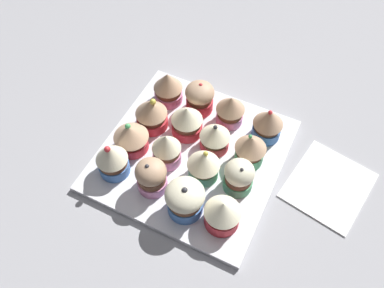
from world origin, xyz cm
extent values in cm
cube|color=#9E9EA3|center=(0.00, 0.00, -1.50)|extent=(180.00, 180.00, 3.00)
cube|color=silver|center=(0.00, 0.00, 0.60)|extent=(33.02, 33.02, 1.20)
cylinder|color=#477AC6|center=(-11.12, -9.72, 2.43)|extent=(5.65, 5.65, 2.46)
cylinder|color=brown|center=(-11.12, -9.72, 4.40)|extent=(5.23, 5.23, 1.48)
cone|color=#F4EDC6|center=(-11.12, -9.72, 7.10)|extent=(5.78, 5.78, 3.91)
sphere|color=red|center=(-11.02, -10.19, 8.89)|extent=(1.11, 1.11, 1.11)
cylinder|color=pink|center=(-3.18, -9.56, 2.37)|extent=(5.39, 5.39, 2.34)
cylinder|color=brown|center=(-3.18, -9.56, 4.26)|extent=(4.94, 4.94, 1.43)
ellipsoid|color=tan|center=(-3.18, -9.56, 6.22)|extent=(5.54, 5.54, 4.16)
sphere|color=#333338|center=(-3.53, -9.84, 8.19)|extent=(0.77, 0.77, 0.77)
cylinder|color=#477AC6|center=(4.09, -11.01, 2.58)|extent=(6.17, 6.17, 2.76)
cylinder|color=brown|center=(4.09, -11.01, 4.64)|extent=(5.74, 5.74, 1.36)
ellipsoid|color=#F4EDC6|center=(4.09, -11.01, 6.51)|extent=(6.76, 6.76, 3.96)
sphere|color=#333338|center=(4.16, -11.17, 8.33)|extent=(1.05, 1.05, 1.05)
cylinder|color=#D1333D|center=(10.70, -10.41, 2.60)|extent=(5.99, 5.99, 2.80)
cylinder|color=brown|center=(10.70, -10.41, 4.52)|extent=(5.29, 5.29, 1.04)
cone|color=#F4EDC6|center=(10.70, -10.41, 6.51)|extent=(6.29, 6.29, 2.93)
cylinder|color=#D1333D|center=(-10.83, -3.73, 2.34)|extent=(6.08, 6.08, 2.29)
cylinder|color=brown|center=(-10.83, -3.73, 4.04)|extent=(5.48, 5.48, 1.11)
cone|color=tan|center=(-10.83, -3.73, 6.03)|extent=(6.64, 6.64, 2.85)
sphere|color=#4CB266|center=(-11.24, -3.55, 7.29)|extent=(1.08, 1.08, 1.08)
cylinder|color=pink|center=(-3.45, -3.45, 2.49)|extent=(5.31, 5.31, 2.59)
cylinder|color=brown|center=(-3.45, -3.45, 4.53)|extent=(4.88, 4.88, 1.49)
cone|color=#F4EDC6|center=(-3.45, -3.45, 7.08)|extent=(5.34, 5.34, 3.62)
cylinder|color=#4C9E6B|center=(3.99, -3.46, 2.52)|extent=(5.45, 5.45, 2.63)
cylinder|color=brown|center=(3.99, -3.46, 4.37)|extent=(5.03, 5.03, 1.07)
cone|color=#F4EDC6|center=(3.99, -3.46, 6.48)|extent=(5.94, 5.94, 3.14)
sphere|color=#EAD64C|center=(4.12, -3.06, 7.92)|extent=(0.89, 0.89, 0.89)
cylinder|color=#4C9E6B|center=(10.49, -2.84, 2.41)|extent=(5.24, 5.24, 2.41)
cylinder|color=brown|center=(10.49, -2.84, 4.20)|extent=(4.79, 4.79, 1.16)
ellipsoid|color=#F4EDC6|center=(10.49, -2.84, 6.05)|extent=(5.32, 5.32, 4.23)
sphere|color=#333338|center=(10.90, -3.40, 8.07)|extent=(0.62, 0.62, 0.62)
cylinder|color=#D1333D|center=(-10.06, 2.64, 2.35)|extent=(6.19, 6.19, 2.29)
cylinder|color=brown|center=(-10.06, 2.64, 4.20)|extent=(5.49, 5.49, 1.41)
cone|color=tan|center=(-10.06, 2.64, 6.61)|extent=(6.24, 6.24, 3.42)
sphere|color=#EAD64C|center=(-9.58, 2.95, 8.14)|extent=(1.18, 1.18, 1.18)
cylinder|color=#D1333D|center=(-3.11, 4.13, 2.37)|extent=(6.04, 6.04, 2.35)
cylinder|color=brown|center=(-3.11, 4.13, 4.31)|extent=(5.40, 5.40, 1.53)
cone|color=#F4EDC6|center=(-3.11, 4.13, 6.69)|extent=(6.06, 6.06, 3.22)
cylinder|color=#D1333D|center=(3.19, 3.26, 2.35)|extent=(5.52, 5.52, 2.30)
cylinder|color=brown|center=(3.19, 3.26, 4.00)|extent=(5.29, 5.29, 1.01)
cone|color=#F4EDC6|center=(3.19, 3.26, 5.94)|extent=(5.82, 5.82, 2.87)
sphere|color=#333338|center=(3.11, 3.29, 7.26)|extent=(0.78, 0.78, 0.78)
cylinder|color=#4C9E6B|center=(10.22, 3.23, 2.59)|extent=(5.34, 5.34, 2.78)
cylinder|color=brown|center=(10.22, 3.23, 4.63)|extent=(5.09, 5.09, 1.30)
cone|color=tan|center=(10.22, 3.23, 6.76)|extent=(5.81, 5.81, 2.95)
sphere|color=#4CB266|center=(9.68, 3.55, 8.13)|extent=(0.72, 0.72, 0.72)
cylinder|color=pink|center=(-10.30, 9.97, 2.30)|extent=(5.83, 5.83, 2.21)
cylinder|color=brown|center=(-10.30, 9.97, 4.12)|extent=(5.27, 5.27, 1.43)
cone|color=tan|center=(-10.30, 9.97, 6.73)|extent=(5.94, 5.94, 3.77)
cylinder|color=#D1333D|center=(-3.48, 10.59, 2.55)|extent=(5.49, 5.49, 2.70)
cylinder|color=brown|center=(-3.48, 10.59, 4.41)|extent=(4.89, 4.89, 1.01)
ellipsoid|color=tan|center=(-3.48, 10.59, 6.07)|extent=(5.85, 5.85, 3.88)
sphere|color=red|center=(-3.49, 10.90, 7.90)|extent=(0.76, 0.76, 0.76)
cylinder|color=pink|center=(3.31, 10.28, 2.31)|extent=(5.31, 5.31, 2.21)
cylinder|color=brown|center=(3.31, 10.28, 4.18)|extent=(4.99, 4.99, 1.54)
cone|color=tan|center=(3.31, 10.28, 6.53)|extent=(5.67, 5.67, 3.15)
cylinder|color=#477AC6|center=(11.10, 10.11, 2.47)|extent=(5.53, 5.53, 2.53)
cylinder|color=brown|center=(11.10, 10.11, 4.35)|extent=(4.95, 4.95, 1.23)
cone|color=tan|center=(11.10, 10.11, 6.76)|extent=(5.77, 5.77, 3.60)
sphere|color=red|center=(11.04, 9.93, 8.43)|extent=(0.83, 0.83, 0.83)
cube|color=white|center=(25.47, 5.29, 0.30)|extent=(15.83, 17.27, 0.60)
camera|label=1|loc=(18.46, -37.63, 65.05)|focal=37.37mm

